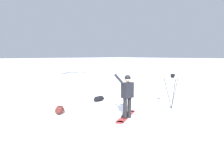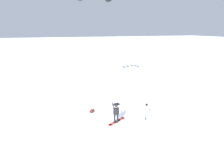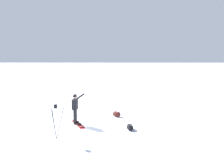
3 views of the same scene
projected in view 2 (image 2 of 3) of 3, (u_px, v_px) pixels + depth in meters
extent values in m
plane|color=white|center=(121.00, 118.00, 12.97)|extent=(300.00, 300.00, 0.00)
cylinder|color=black|center=(115.00, 119.00, 12.16)|extent=(0.14, 0.14, 0.77)
cylinder|color=black|center=(117.00, 118.00, 12.21)|extent=(0.14, 0.14, 0.77)
cube|color=black|center=(116.00, 111.00, 11.97)|extent=(0.28, 0.41, 0.55)
sphere|color=tan|center=(116.00, 106.00, 11.84)|extent=(0.21, 0.21, 0.21)
sphere|color=black|center=(116.00, 106.00, 11.83)|extent=(0.22, 0.22, 0.22)
cylinder|color=black|center=(113.00, 106.00, 12.01)|extent=(0.50, 0.11, 0.39)
cylinder|color=black|center=(119.00, 111.00, 12.00)|extent=(0.09, 0.09, 0.55)
cube|color=#B23333|center=(117.00, 121.00, 12.51)|extent=(0.91, 1.49, 0.02)
cylinder|color=#B23333|center=(110.00, 125.00, 12.02)|extent=(0.29, 0.29, 0.02)
cylinder|color=#B23333|center=(123.00, 118.00, 12.99)|extent=(0.29, 0.29, 0.02)
cube|color=black|center=(115.00, 122.00, 12.35)|extent=(0.24, 0.21, 0.08)
cube|color=black|center=(119.00, 120.00, 12.63)|extent=(0.24, 0.21, 0.08)
ellipsoid|color=black|center=(109.00, 0.00, 16.16)|extent=(1.32, 0.72, 0.44)
ellipsoid|color=black|center=(116.00, 104.00, 15.11)|extent=(0.37, 0.70, 0.23)
cube|color=black|center=(116.00, 104.00, 15.09)|extent=(0.22, 0.42, 0.08)
cylinder|color=#262628|center=(148.00, 113.00, 12.41)|extent=(0.09, 0.37, 1.35)
cylinder|color=#262628|center=(144.00, 113.00, 12.50)|extent=(0.34, 0.21, 1.35)
cylinder|color=#262628|center=(145.00, 114.00, 12.24)|extent=(0.30, 0.26, 1.35)
cube|color=black|center=(147.00, 105.00, 12.16)|extent=(0.10, 0.10, 0.06)
cube|color=black|center=(147.00, 104.00, 12.13)|extent=(0.12, 0.16, 0.10)
ellipsoid|color=#4C1E19|center=(92.00, 111.00, 13.82)|extent=(0.64, 0.63, 0.30)
cube|color=brown|center=(92.00, 110.00, 13.78)|extent=(0.39, 0.38, 0.08)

